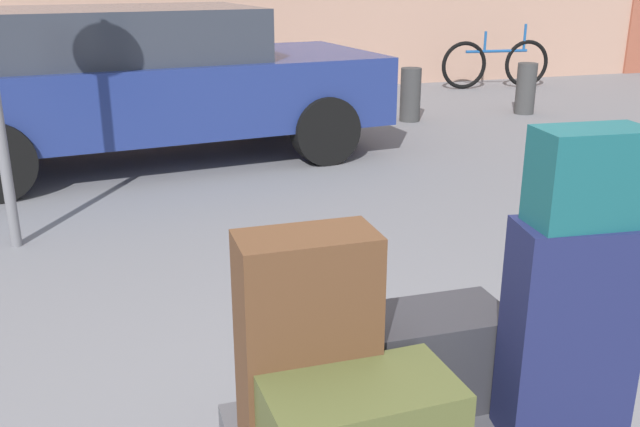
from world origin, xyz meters
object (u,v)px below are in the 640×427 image
(duffel_bag_charcoal_rear_left, at_px, (421,358))
(bicycle_leaning, at_px, (496,64))
(bollard_kerb_mid, at_px, (526,89))
(bollard_kerb_near, at_px, (410,95))
(suitcase_navy_front_right, at_px, (569,334))
(duffel_bag_teal_topmost_pile, at_px, (589,177))
(parked_car, at_px, (144,80))
(suitcase_brown_front_left, at_px, (307,342))

(duffel_bag_charcoal_rear_left, relative_size, bicycle_leaning, 0.33)
(bollard_kerb_mid, bearing_deg, bollard_kerb_near, 180.00)
(suitcase_navy_front_right, xyz_separation_m, bicycle_leaning, (4.58, 8.18, -0.32))
(suitcase_navy_front_right, relative_size, duffel_bag_teal_topmost_pile, 2.25)
(bicycle_leaning, bearing_deg, suitcase_navy_front_right, -119.23)
(duffel_bag_charcoal_rear_left, relative_size, bollard_kerb_mid, 0.90)
(duffel_bag_teal_topmost_pile, height_order, parked_car, parked_car)
(duffel_bag_charcoal_rear_left, distance_m, parked_car, 5.01)
(duffel_bag_charcoal_rear_left, distance_m, duffel_bag_teal_topmost_pile, 0.82)
(parked_car, bearing_deg, bollard_kerb_mid, 11.18)
(duffel_bag_charcoal_rear_left, xyz_separation_m, duffel_bag_teal_topmost_pile, (0.34, -0.29, 0.68))
(suitcase_navy_front_right, bearing_deg, bicycle_leaning, 71.07)
(suitcase_brown_front_left, xyz_separation_m, parked_car, (-0.13, 5.06, 0.08))
(duffel_bag_charcoal_rear_left, bearing_deg, bollard_kerb_mid, 55.26)
(parked_car, distance_m, bollard_kerb_mid, 4.86)
(bicycle_leaning, xyz_separation_m, bollard_kerb_mid, (-0.72, -1.98, -0.05))
(bollard_kerb_mid, bearing_deg, bicycle_leaning, 69.88)
(bollard_kerb_near, bearing_deg, bicycle_leaning, 40.52)
(duffel_bag_teal_topmost_pile, distance_m, parked_car, 5.36)
(suitcase_brown_front_left, bearing_deg, bicycle_leaning, 56.47)
(duffel_bag_charcoal_rear_left, bearing_deg, bicycle_leaning, 58.67)
(suitcase_navy_front_right, relative_size, suitcase_brown_front_left, 1.03)
(suitcase_brown_front_left, relative_size, bollard_kerb_mid, 1.08)
(bollard_kerb_near, bearing_deg, suitcase_navy_front_right, -110.05)
(suitcase_brown_front_left, height_order, duffel_bag_teal_topmost_pile, duffel_bag_teal_topmost_pile)
(duffel_bag_charcoal_rear_left, xyz_separation_m, bollard_kerb_near, (2.61, 5.91, -0.19))
(parked_car, height_order, bollard_kerb_near, parked_car)
(suitcase_navy_front_right, bearing_deg, bollard_kerb_near, 80.25)
(bollard_kerb_near, height_order, bollard_kerb_mid, same)
(suitcase_navy_front_right, xyz_separation_m, parked_car, (-0.89, 5.27, 0.07))
(bicycle_leaning, height_order, bollard_kerb_mid, bicycle_leaning)
(parked_car, height_order, bicycle_leaning, parked_car)
(suitcase_brown_front_left, xyz_separation_m, duffel_bag_charcoal_rear_left, (0.42, 0.09, -0.18))
(bollard_kerb_near, bearing_deg, duffel_bag_charcoal_rear_left, -113.79)
(bicycle_leaning, bearing_deg, duffel_bag_teal_topmost_pile, -119.23)
(bollard_kerb_mid, bearing_deg, suitcase_navy_front_right, -121.84)
(suitcase_brown_front_left, xyz_separation_m, bollard_kerb_near, (3.03, 6.00, -0.36))
(bicycle_leaning, relative_size, bollard_kerb_mid, 2.76)
(suitcase_brown_front_left, bearing_deg, duffel_bag_teal_topmost_pile, -14.64)
(duffel_bag_charcoal_rear_left, height_order, parked_car, parked_car)
(suitcase_navy_front_right, distance_m, suitcase_brown_front_left, 0.79)
(bicycle_leaning, height_order, bollard_kerb_near, bicycle_leaning)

